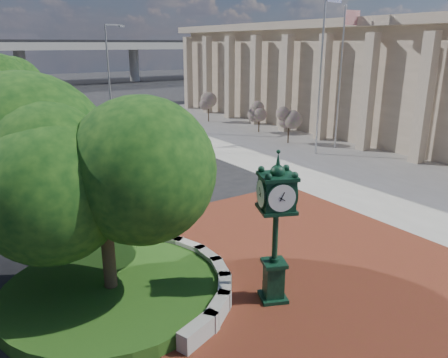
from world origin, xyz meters
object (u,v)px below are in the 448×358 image
parked_car (31,105)px  flagpole_b (321,68)px  street_lamp_near (110,69)px  post_clock (276,223)px  flagpole_a (340,78)px

parked_car → flagpole_b: bearing=-66.6°
street_lamp_near → parked_car: bearing=104.8°
parked_car → flagpole_b: 32.80m
parked_car → post_clock: bearing=-89.8°
post_clock → flagpole_a: 19.84m
parked_car → street_lamp_near: street_lamp_near is taller
flagpole_a → flagpole_b: flagpole_b is taller
flagpole_a → street_lamp_near: bearing=123.5°
parked_car → flagpole_a: 33.15m
flagpole_a → flagpole_b: (-2.34, -0.50, 0.73)m
flagpole_a → flagpole_b: bearing=-168.0°
post_clock → parked_car: size_ratio=1.09×
post_clock → street_lamp_near: street_lamp_near is taller
parked_car → flagpole_a: bearing=-62.5°
post_clock → parked_car: (1.64, 41.83, -1.69)m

